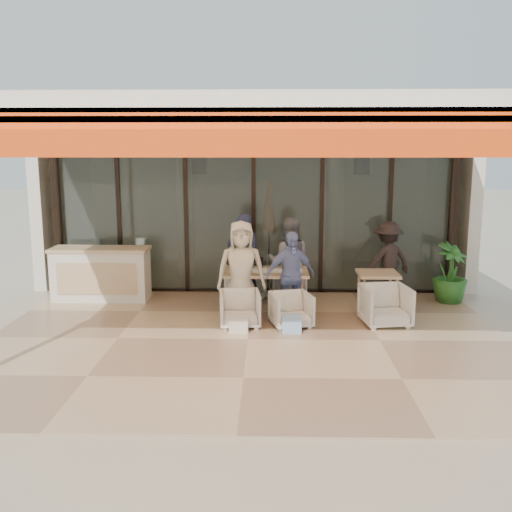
{
  "coord_description": "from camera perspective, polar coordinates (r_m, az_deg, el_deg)",
  "views": [
    {
      "loc": [
        0.33,
        -8.31,
        2.86
      ],
      "look_at": [
        0.1,
        0.9,
        1.15
      ],
      "focal_mm": 40.0,
      "sensor_mm": 36.0,
      "label": 1
    }
  ],
  "objects": [
    {
      "name": "tote_bag_blue",
      "position": [
        9.02,
        3.61,
        -6.85
      ],
      "size": [
        0.3,
        0.1,
        0.34
      ],
      "primitive_type": "cube",
      "color": "#99BFD8",
      "rests_on": "ground"
    },
    {
      "name": "potted_palm",
      "position": [
        11.37,
        18.84,
        -1.64
      ],
      "size": [
        0.91,
        0.91,
        1.16
      ],
      "primitive_type": "imported",
      "rotation": [
        0.0,
        0.0,
        0.68
      ],
      "color": "#1E5919",
      "rests_on": "ground"
    },
    {
      "name": "dining_table",
      "position": [
        10.2,
        0.97,
        -1.79
      ],
      "size": [
        1.5,
        0.9,
        0.93
      ],
      "color": "tan",
      "rests_on": "ground"
    },
    {
      "name": "terrace_structure",
      "position": [
        8.06,
        -0.94,
        13.29
      ],
      "size": [
        8.0,
        6.0,
        3.4
      ],
      "color": "silver",
      "rests_on": "ground"
    },
    {
      "name": "diner_grey",
      "position": [
        10.61,
        3.29,
        -0.54
      ],
      "size": [
        0.83,
        0.66,
        1.66
      ],
      "primitive_type": "imported",
      "rotation": [
        0.0,
        0.0,
        3.11
      ],
      "color": "slate",
      "rests_on": "ground"
    },
    {
      "name": "chair_far_left",
      "position": [
        11.2,
        -1.12,
        -2.37
      ],
      "size": [
        0.86,
        0.83,
        0.72
      ],
      "primitive_type": "imported",
      "rotation": [
        0.0,
        0.0,
        3.42
      ],
      "color": "white",
      "rests_on": "ground"
    },
    {
      "name": "glass_storefront",
      "position": [
        11.39,
        -0.24,
        4.16
      ],
      "size": [
        8.08,
        0.1,
        3.2
      ],
      "color": "#9EADA3",
      "rests_on": "ground"
    },
    {
      "name": "chair_near_left",
      "position": [
        9.37,
        -1.63,
        -5.15
      ],
      "size": [
        0.71,
        0.67,
        0.66
      ],
      "primitive_type": "imported",
      "rotation": [
        0.0,
        0.0,
        0.11
      ],
      "color": "white",
      "rests_on": "ground"
    },
    {
      "name": "standing_woman",
      "position": [
        11.19,
        13.0,
        -0.53
      ],
      "size": [
        1.14,
        0.92,
        1.54
      ],
      "primitive_type": "imported",
      "rotation": [
        0.0,
        0.0,
        3.55
      ],
      "color": "black",
      "rests_on": "ground"
    },
    {
      "name": "host_counter",
      "position": [
        11.33,
        -15.23,
        -1.72
      ],
      "size": [
        1.85,
        0.65,
        1.04
      ],
      "color": "silver",
      "rests_on": "ground"
    },
    {
      "name": "ground",
      "position": [
        8.79,
        -0.8,
        -8.46
      ],
      "size": [
        70.0,
        70.0,
        0.0
      ],
      "primitive_type": "plane",
      "color": "#C6B293",
      "rests_on": "ground"
    },
    {
      "name": "diner_cream",
      "position": [
        9.73,
        -1.49,
        -1.42
      ],
      "size": [
        0.87,
        0.61,
        1.7
      ],
      "primitive_type": "imported",
      "rotation": [
        0.0,
        0.0,
        0.09
      ],
      "color": "beige",
      "rests_on": "ground"
    },
    {
      "name": "chair_near_right",
      "position": [
        9.37,
        3.53,
        -5.25
      ],
      "size": [
        0.75,
        0.73,
        0.64
      ],
      "primitive_type": "imported",
      "rotation": [
        0.0,
        0.0,
        0.27
      ],
      "color": "white",
      "rests_on": "ground"
    },
    {
      "name": "terrace_floor",
      "position": [
        8.79,
        -0.8,
        -8.43
      ],
      "size": [
        8.0,
        6.0,
        0.01
      ],
      "primitive_type": "cube",
      "color": "tan",
      "rests_on": "ground"
    },
    {
      "name": "tote_bag_cream",
      "position": [
        9.03,
        -1.76,
        -6.82
      ],
      "size": [
        0.3,
        0.1,
        0.34
      ],
      "primitive_type": "cube",
      "color": "silver",
      "rests_on": "ground"
    },
    {
      "name": "diner_periwinkle",
      "position": [
        9.74,
        3.45,
        -1.96
      ],
      "size": [
        0.96,
        0.66,
        1.52
      ],
      "primitive_type": "imported",
      "rotation": [
        0.0,
        0.0,
        0.36
      ],
      "color": "#788FC8",
      "rests_on": "ground"
    },
    {
      "name": "chair_far_right",
      "position": [
        11.2,
        3.18,
        -2.5
      ],
      "size": [
        0.73,
        0.69,
        0.68
      ],
      "primitive_type": "imported",
      "rotation": [
        0.0,
        0.0,
        3.24
      ],
      "color": "white",
      "rests_on": "ground"
    },
    {
      "name": "interior_block",
      "position": [
        13.64,
        0.07,
        7.86
      ],
      "size": [
        9.05,
        3.62,
        3.52
      ],
      "color": "silver",
      "rests_on": "ground"
    },
    {
      "name": "diner_navy",
      "position": [
        10.61,
        -1.25,
        -0.33
      ],
      "size": [
        0.69,
        0.51,
        1.73
      ],
      "primitive_type": "imported",
      "rotation": [
        0.0,
        0.0,
        2.98
      ],
      "color": "#1B1F3C",
      "rests_on": "ground"
    },
    {
      "name": "side_chair",
      "position": [
        9.63,
        12.82,
        -4.68
      ],
      "size": [
        0.82,
        0.78,
        0.76
      ],
      "primitive_type": "imported",
      "rotation": [
        0.0,
        0.0,
        0.14
      ],
      "color": "white",
      "rests_on": "ground"
    },
    {
      "name": "side_table",
      "position": [
        10.29,
        12.07,
        -2.2
      ],
      "size": [
        0.7,
        0.7,
        0.74
      ],
      "color": "tan",
      "rests_on": "ground"
    }
  ]
}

